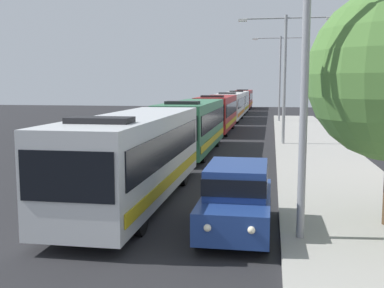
% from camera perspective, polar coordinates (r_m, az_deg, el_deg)
% --- Properties ---
extents(bus_lead, '(2.58, 11.06, 3.21)m').
position_cam_1_polar(bus_lead, '(16.28, -6.91, -1.28)').
color(bus_lead, silver).
rests_on(bus_lead, ground_plane).
extents(bus_second_in_line, '(2.58, 11.09, 3.21)m').
position_cam_1_polar(bus_second_in_line, '(27.95, 0.10, 2.35)').
color(bus_second_in_line, '#33724C').
rests_on(bus_second_in_line, ground_plane).
extents(bus_middle, '(2.58, 11.00, 3.21)m').
position_cam_1_polar(bus_middle, '(40.32, 3.05, 3.86)').
color(bus_middle, maroon).
rests_on(bus_middle, ground_plane).
extents(bus_fourth_in_line, '(2.58, 11.79, 3.21)m').
position_cam_1_polar(bus_fourth_in_line, '(53.07, 4.64, 4.68)').
color(bus_fourth_in_line, silver).
rests_on(bus_fourth_in_line, ground_plane).
extents(bus_rear, '(2.58, 11.00, 3.21)m').
position_cam_1_polar(bus_rear, '(65.59, 5.61, 5.17)').
color(bus_rear, silver).
rests_on(bus_rear, ground_plane).
extents(bus_tail_end, '(2.58, 10.67, 3.21)m').
position_cam_1_polar(bus_tail_end, '(78.31, 6.27, 5.50)').
color(bus_tail_end, maroon).
rests_on(bus_tail_end, ground_plane).
extents(white_suv, '(1.86, 4.56, 1.90)m').
position_cam_1_polar(white_suv, '(13.14, 5.45, -6.26)').
color(white_suv, navy).
rests_on(white_suv, ground_plane).
extents(streetlamp_near, '(5.72, 0.28, 7.52)m').
position_cam_1_polar(streetlamp_near, '(12.17, 13.59, 10.38)').
color(streetlamp_near, gray).
rests_on(streetlamp_near, sidewalk).
extents(streetlamp_mid, '(6.15, 0.28, 8.38)m').
position_cam_1_polar(streetlamp_mid, '(31.76, 11.20, 9.31)').
color(streetlamp_mid, gray).
rests_on(streetlamp_mid, sidewalk).
extents(streetlamp_far, '(5.91, 0.28, 8.95)m').
position_cam_1_polar(streetlamp_far, '(51.35, 10.63, 8.83)').
color(streetlamp_far, gray).
rests_on(streetlamp_far, sidewalk).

